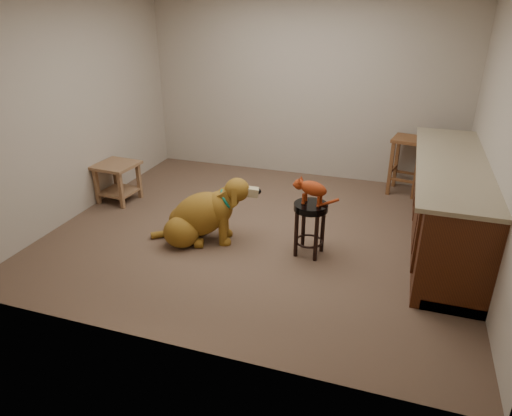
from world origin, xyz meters
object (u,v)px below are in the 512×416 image
(padded_stool, at_px, (310,219))
(side_table, at_px, (117,177))
(wood_stool, at_px, (406,165))
(tabby_kitten, at_px, (311,189))
(golden_retriever, at_px, (201,216))

(padded_stool, distance_m, side_table, 2.70)
(wood_stool, distance_m, tabby_kitten, 2.22)
(golden_retriever, relative_size, tabby_kitten, 2.50)
(padded_stool, relative_size, wood_stool, 0.74)
(side_table, xyz_separation_m, golden_retriever, (1.47, -0.64, -0.04))
(padded_stool, distance_m, wood_stool, 2.20)
(side_table, relative_size, tabby_kitten, 1.10)
(wood_stool, distance_m, side_table, 3.79)
(side_table, xyz_separation_m, tabby_kitten, (2.62, -0.57, 0.39))
(padded_stool, xyz_separation_m, tabby_kitten, (-0.01, 0.00, 0.32))
(golden_retriever, bearing_deg, tabby_kitten, -12.53)
(wood_stool, xyz_separation_m, golden_retriever, (-2.04, -2.09, -0.11))
(wood_stool, relative_size, golden_retriever, 0.64)
(wood_stool, height_order, golden_retriever, wood_stool)
(golden_retriever, bearing_deg, side_table, 139.93)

